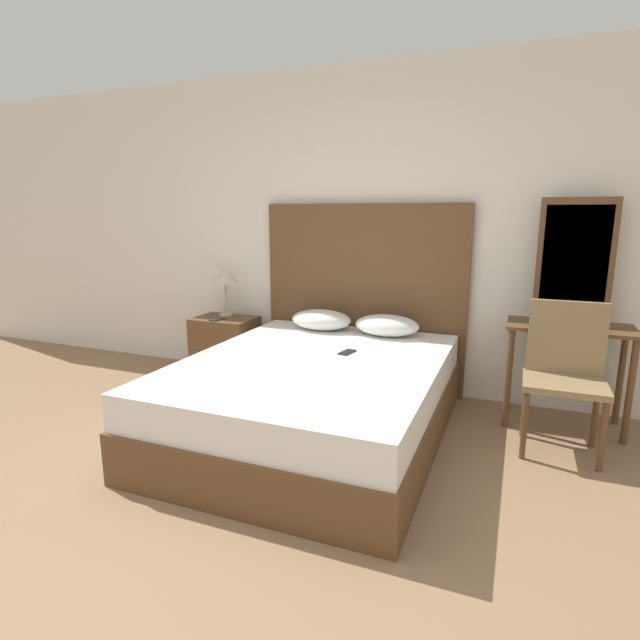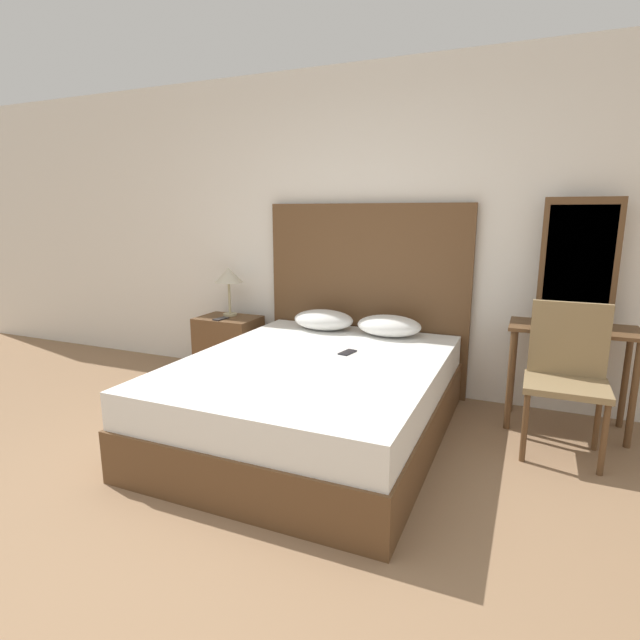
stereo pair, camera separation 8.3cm
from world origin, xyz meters
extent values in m
plane|color=#8C6B4C|center=(0.00, 0.00, 0.00)|extent=(16.00, 16.00, 0.00)
cube|color=white|center=(0.00, 2.68, 1.35)|extent=(10.00, 0.06, 2.70)
cube|color=brown|center=(0.03, 1.51, 0.16)|extent=(1.68, 2.14, 0.32)
cube|color=white|center=(0.03, 1.51, 0.43)|extent=(1.65, 2.10, 0.23)
cube|color=brown|center=(0.03, 2.60, 0.80)|extent=(1.76, 0.05, 1.59)
ellipsoid|color=white|center=(-0.25, 2.35, 0.63)|extent=(0.52, 0.36, 0.17)
ellipsoid|color=white|center=(0.32, 2.35, 0.63)|extent=(0.52, 0.36, 0.17)
cube|color=#232328|center=(0.19, 1.74, 0.55)|extent=(0.10, 0.16, 0.01)
cube|color=brown|center=(-1.21, 2.35, 0.29)|extent=(0.55, 0.40, 0.57)
cylinder|color=tan|center=(-1.24, 2.43, 0.58)|extent=(0.13, 0.13, 0.02)
cylinder|color=tan|center=(-1.24, 2.43, 0.74)|extent=(0.02, 0.02, 0.29)
cone|color=beige|center=(-1.24, 2.43, 0.95)|extent=(0.26, 0.26, 0.13)
cube|color=#232328|center=(-1.22, 2.25, 0.58)|extent=(0.09, 0.16, 0.01)
cube|color=brown|center=(1.63, 2.33, 0.73)|extent=(0.83, 0.43, 0.02)
cylinder|color=brown|center=(1.26, 2.15, 0.36)|extent=(0.04, 0.04, 0.72)
cylinder|color=brown|center=(2.01, 2.15, 0.36)|extent=(0.04, 0.04, 0.72)
cylinder|color=brown|center=(1.26, 2.50, 0.36)|extent=(0.04, 0.04, 0.72)
cylinder|color=brown|center=(2.01, 2.50, 0.36)|extent=(0.04, 0.04, 0.72)
cube|color=brown|center=(1.63, 2.52, 1.18)|extent=(0.51, 0.03, 0.88)
cube|color=#B2BCC6|center=(1.63, 2.51, 1.18)|extent=(0.43, 0.01, 0.77)
cube|color=olive|center=(1.59, 1.85, 0.46)|extent=(0.49, 0.41, 0.04)
cube|color=olive|center=(1.59, 2.04, 0.72)|extent=(0.46, 0.04, 0.48)
cylinder|color=brown|center=(1.38, 1.68, 0.22)|extent=(0.04, 0.04, 0.44)
cylinder|color=brown|center=(1.81, 1.68, 0.22)|extent=(0.04, 0.04, 0.44)
cylinder|color=brown|center=(1.38, 2.03, 0.22)|extent=(0.04, 0.04, 0.44)
cylinder|color=brown|center=(1.81, 2.03, 0.22)|extent=(0.04, 0.04, 0.44)
camera|label=1|loc=(1.28, -1.47, 1.51)|focal=28.00mm
camera|label=2|loc=(1.36, -1.44, 1.51)|focal=28.00mm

